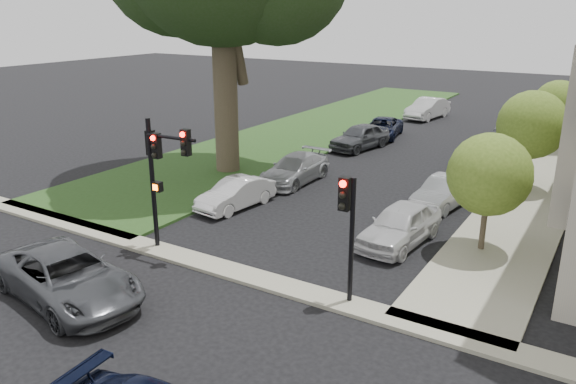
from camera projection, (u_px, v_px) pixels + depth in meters
The scene contains 20 objects.
ground at pixel (199, 301), 16.56m from camera, with size 140.00×140.00×0.00m, color black.
grass_strip at pixel (320, 127), 40.44m from camera, with size 8.00×44.00×0.12m, color #234017.
sidewalk_right at pixel (558, 156), 32.61m from camera, with size 3.50×44.00×0.12m, color #A09D89.
sidewalk_cross at pixel (240, 273), 18.16m from camera, with size 60.00×1.00×0.12m, color #A09D89.
small_tree_a at pixel (489, 175), 19.07m from camera, with size 2.85×2.85×4.28m.
small_tree_b at pixel (532, 125), 25.70m from camera, with size 3.15×3.15×4.72m.
small_tree_c at pixel (558, 104), 33.22m from camera, with size 2.82×2.82×4.23m.
traffic_signal_main at pixel (160, 162), 19.05m from camera, with size 2.31×0.60×4.73m.
traffic_signal_secondary at pixel (348, 217), 15.66m from camera, with size 0.48×0.39×3.85m.
car_cross_near at pixel (68, 277), 16.41m from camera, with size 2.49×5.41×1.50m, color #3F4247.
car_parked_0 at pixel (400, 225), 20.38m from camera, with size 1.76×4.36×1.49m, color silver.
car_parked_1 at pixel (444, 193), 24.20m from camera, with size 1.40×4.00×1.32m, color #999BA0.
car_parked_2 at pixel (482, 157), 29.83m from camera, with size 2.36×5.11×1.42m, color black.
car_parked_3 at pixel (504, 138), 33.75m from camera, with size 1.85×4.60×1.57m, color #3F4247.
car_parked_4 at pixel (516, 124), 38.46m from camera, with size 1.96×4.82×1.40m, color #999BA0.
car_parked_5 at pixel (236, 194), 24.12m from camera, with size 1.35×3.86×1.27m, color silver.
car_parked_6 at pixel (295, 169), 27.70m from camera, with size 1.90×4.69×1.36m, color #999BA0.
car_parked_7 at pixel (360, 137), 34.22m from camera, with size 1.81×4.51×1.54m, color #3F4247.
car_parked_8 at pixel (382, 128), 37.42m from camera, with size 2.11×4.58×1.27m, color black.
car_parked_9 at pixel (427, 108), 43.70m from camera, with size 1.67×4.79×1.58m, color silver.
Camera 1 is at (9.94, -11.17, 8.24)m, focal length 35.00 mm.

